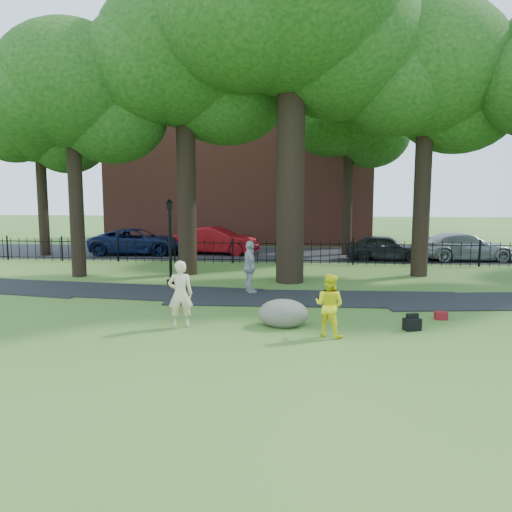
# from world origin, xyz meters

# --- Properties ---
(ground) EXTENTS (120.00, 120.00, 0.00)m
(ground) POSITION_xyz_m (0.00, 0.00, 0.00)
(ground) COLOR #325B1F
(ground) RESTS_ON ground
(footpath) EXTENTS (36.07, 3.85, 0.03)m
(footpath) POSITION_xyz_m (1.00, 3.90, 0.00)
(footpath) COLOR black
(footpath) RESTS_ON ground
(street) EXTENTS (80.00, 7.00, 0.02)m
(street) POSITION_xyz_m (0.00, 16.00, 0.00)
(street) COLOR black
(street) RESTS_ON ground
(iron_fence) EXTENTS (44.00, 0.04, 1.20)m
(iron_fence) POSITION_xyz_m (0.00, 12.00, 0.60)
(iron_fence) COLOR black
(iron_fence) RESTS_ON ground
(brick_building) EXTENTS (18.00, 8.00, 12.00)m
(brick_building) POSITION_xyz_m (-4.00, 24.00, 6.00)
(brick_building) COLOR brown
(brick_building) RESTS_ON ground
(big_tree) EXTENTS (10.08, 8.61, 14.37)m
(big_tree) POSITION_xyz_m (0.13, 7.09, 10.14)
(big_tree) COLOR black
(big_tree) RESTS_ON ground
(tree_row) EXTENTS (26.82, 7.96, 12.42)m
(tree_row) POSITION_xyz_m (0.52, 8.40, 8.15)
(tree_row) COLOR black
(tree_row) RESTS_ON ground
(woman) EXTENTS (0.74, 0.57, 1.80)m
(woman) POSITION_xyz_m (-2.71, 0.01, 0.90)
(woman) COLOR beige
(woman) RESTS_ON ground
(man) EXTENTS (0.96, 0.89, 1.59)m
(man) POSITION_xyz_m (1.19, -0.48, 0.79)
(man) COLOR #FFF015
(man) RESTS_ON ground
(pedestrian) EXTENTS (0.83, 1.20, 1.88)m
(pedestrian) POSITION_xyz_m (-1.35, 4.65, 0.94)
(pedestrian) COLOR #A9A9AE
(pedestrian) RESTS_ON ground
(boulder) EXTENTS (1.56, 1.32, 0.79)m
(boulder) POSITION_xyz_m (0.01, 0.40, 0.39)
(boulder) COLOR slate
(boulder) RESTS_ON ground
(lamppost) EXTENTS (0.33, 0.33, 3.33)m
(lamppost) POSITION_xyz_m (-4.60, 6.03, 1.63)
(lamppost) COLOR black
(lamppost) RESTS_ON ground
(backpack) EXTENTS (0.49, 0.39, 0.32)m
(backpack) POSITION_xyz_m (3.38, 0.27, 0.16)
(backpack) COLOR black
(backpack) RESTS_ON ground
(red_bag) EXTENTS (0.36, 0.25, 0.23)m
(red_bag) POSITION_xyz_m (4.44, 1.46, 0.11)
(red_bag) COLOR maroon
(red_bag) RESTS_ON ground
(red_sedan) EXTENTS (4.93, 2.28, 1.57)m
(red_sedan) POSITION_xyz_m (-4.43, 15.50, 0.78)
(red_sedan) COLOR maroon
(red_sedan) RESTS_ON ground
(navy_van) EXTENTS (5.51, 2.86, 1.48)m
(navy_van) POSITION_xyz_m (-8.96, 14.96, 0.74)
(navy_van) COLOR #0C163C
(navy_van) RESTS_ON ground
(grey_car) EXTENTS (4.15, 2.00, 1.37)m
(grey_car) POSITION_xyz_m (4.80, 13.69, 0.68)
(grey_car) COLOR black
(grey_car) RESTS_ON ground
(silver_car) EXTENTS (5.14, 2.49, 1.44)m
(silver_car) POSITION_xyz_m (9.00, 14.14, 0.72)
(silver_car) COLOR #909298
(silver_car) RESTS_ON ground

